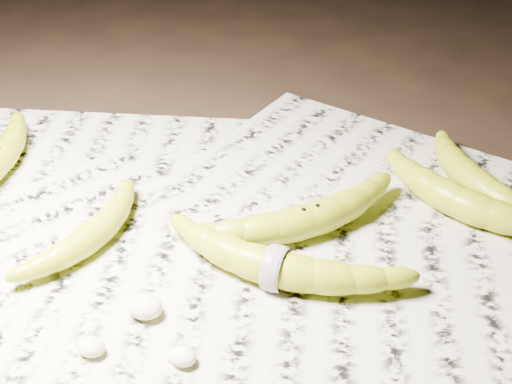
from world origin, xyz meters
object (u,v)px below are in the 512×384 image
at_px(banana_left_b, 93,232).
at_px(banana_taped, 276,265).
at_px(banana_upper_b, 473,177).
at_px(banana_upper_a, 460,199).
at_px(banana_center, 309,218).

relative_size(banana_left_b, banana_taped, 0.71).
distance_m(banana_taped, banana_upper_b, 0.30).
relative_size(banana_taped, banana_upper_a, 1.16).
bearing_deg(banana_upper_b, banana_upper_a, -52.81).
bearing_deg(banana_center, banana_taped, -140.84).
height_order(banana_left_b, banana_upper_a, banana_upper_a).
distance_m(banana_left_b, banana_upper_a, 0.42).
relative_size(banana_left_b, banana_upper_a, 0.82).
xyz_separation_m(banana_center, banana_taped, (-0.01, -0.09, -0.00)).
height_order(banana_center, banana_taped, same).
bearing_deg(banana_left_b, banana_center, -55.15).
distance_m(banana_center, banana_taped, 0.09).
xyz_separation_m(banana_taped, banana_upper_a, (0.16, 0.19, 0.00)).
distance_m(banana_taped, banana_upper_a, 0.25).
distance_m(banana_left_b, banana_taped, 0.21).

